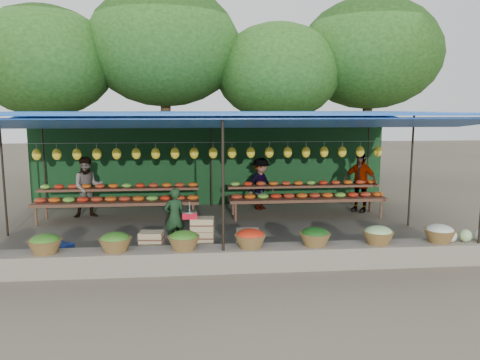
{
  "coord_description": "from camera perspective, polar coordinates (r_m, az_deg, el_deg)",
  "views": [
    {
      "loc": [
        -0.47,
        -10.91,
        2.9
      ],
      "look_at": [
        0.6,
        0.2,
        1.19
      ],
      "focal_mm": 35.0,
      "sensor_mm": 36.0,
      "label": 1
    }
  ],
  "objects": [
    {
      "name": "ground",
      "position": [
        11.3,
        -2.93,
        -6.17
      ],
      "size": [
        60.0,
        60.0,
        0.0
      ],
      "primitive_type": "plane",
      "color": "brown",
      "rests_on": "ground"
    },
    {
      "name": "stone_curb",
      "position": [
        8.61,
        -2.1,
        -9.57
      ],
      "size": [
        10.6,
        0.55,
        0.4
      ],
      "primitive_type": "cube",
      "color": "#716C5A",
      "rests_on": "ground"
    },
    {
      "name": "stall_canopy",
      "position": [
        10.99,
        -3.06,
        7.52
      ],
      "size": [
        10.8,
        6.6,
        2.82
      ],
      "color": "black",
      "rests_on": "ground"
    },
    {
      "name": "produce_baskets",
      "position": [
        8.5,
        -2.79,
        -7.25
      ],
      "size": [
        8.98,
        0.58,
        0.34
      ],
      "color": "brown",
      "rests_on": "stone_curb"
    },
    {
      "name": "netting_backdrop",
      "position": [
        14.17,
        -3.55,
        2.0
      ],
      "size": [
        10.6,
        0.06,
        2.5
      ],
      "primitive_type": "cube",
      "color": "#17421E",
      "rests_on": "ground"
    },
    {
      "name": "tree_row",
      "position": [
        17.12,
        -2.28,
        14.75
      ],
      "size": [
        16.51,
        5.5,
        7.12
      ],
      "color": "#3B2515",
      "rests_on": "ground"
    },
    {
      "name": "fruit_table_left",
      "position": [
        12.64,
        -14.61,
        -2.03
      ],
      "size": [
        4.21,
        0.95,
        0.93
      ],
      "color": "#533421",
      "rests_on": "ground"
    },
    {
      "name": "fruit_table_right",
      "position": [
        12.83,
        8.03,
        -1.68
      ],
      "size": [
        4.21,
        0.95,
        0.93
      ],
      "color": "#533421",
      "rests_on": "ground"
    },
    {
      "name": "crate_counter",
      "position": [
        9.37,
        -4.77,
        -7.35
      ],
      "size": [
        2.38,
        0.38,
        0.77
      ],
      "color": "tan",
      "rests_on": "ground"
    },
    {
      "name": "weighing_scale",
      "position": [
        9.24,
        -6.15,
        -4.17
      ],
      "size": [
        0.31,
        0.31,
        0.33
      ],
      "color": "red",
      "rests_on": "crate_counter"
    },
    {
      "name": "vendor_seated",
      "position": [
        10.05,
        -7.97,
        -4.47
      ],
      "size": [
        0.53,
        0.44,
        1.25
      ],
      "primitive_type": "imported",
      "rotation": [
        0.0,
        0.0,
        3.51
      ],
      "color": "#1A3B1E",
      "rests_on": "ground"
    },
    {
      "name": "customer_left",
      "position": [
        13.12,
        -18.04,
        -0.85
      ],
      "size": [
        0.92,
        0.79,
        1.64
      ],
      "primitive_type": "imported",
      "rotation": [
        0.0,
        0.0,
        0.24
      ],
      "color": "slate",
      "rests_on": "ground"
    },
    {
      "name": "customer_mid",
      "position": [
        13.5,
        2.57,
        -0.46
      ],
      "size": [
        1.11,
        1.03,
        1.5
      ],
      "primitive_type": "imported",
      "rotation": [
        0.0,
        0.0,
        0.66
      ],
      "color": "slate",
      "rests_on": "ground"
    },
    {
      "name": "customer_right",
      "position": [
        13.63,
        14.4,
        -0.24
      ],
      "size": [
        1.02,
        0.96,
        1.69
      ],
      "primitive_type": "imported",
      "rotation": [
        0.0,
        0.0,
        -0.71
      ],
      "color": "slate",
      "rests_on": "ground"
    },
    {
      "name": "blue_crate_front",
      "position": [
        9.96,
        -21.08,
        -8.01
      ],
      "size": [
        0.54,
        0.48,
        0.27
      ],
      "primitive_type": "cube",
      "rotation": [
        0.0,
        0.0,
        -0.43
      ],
      "color": "navy",
      "rests_on": "ground"
    },
    {
      "name": "blue_crate_back",
      "position": [
        10.13,
        -22.08,
        -7.81
      ],
      "size": [
        0.45,
        0.33,
        0.26
      ],
      "primitive_type": "cube",
      "rotation": [
        0.0,
        0.0,
        -0.05
      ],
      "color": "navy",
      "rests_on": "ground"
    }
  ]
}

